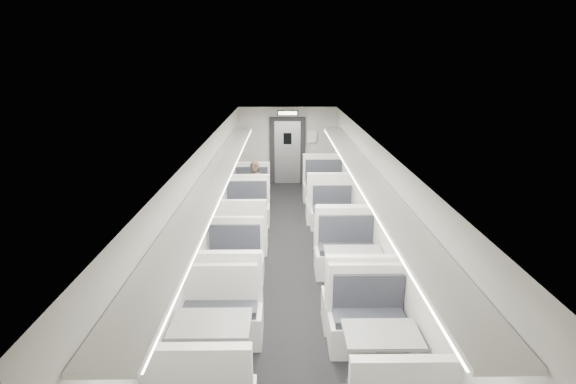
{
  "coord_description": "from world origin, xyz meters",
  "views": [
    {
      "loc": [
        -0.14,
        -7.82,
        3.78
      ],
      "look_at": [
        -0.04,
        1.01,
        1.17
      ],
      "focal_mm": 28.0,
      "sensor_mm": 36.0,
      "label": 1
    }
  ],
  "objects_px": {
    "booth_right_d": "(380,360)",
    "exit_sign": "(288,113)",
    "booth_right_c": "(353,274)",
    "booth_left_d": "(212,351)",
    "vestibule_door": "(287,151)",
    "booth_left_a": "(250,196)",
    "booth_right_a": "(327,194)",
    "booth_left_b": "(244,220)",
    "passenger": "(255,190)",
    "booth_right_b": "(336,224)",
    "booth_left_c": "(230,280)"
  },
  "relations": [
    {
      "from": "booth_right_c",
      "to": "booth_right_d",
      "type": "distance_m",
      "value": 2.16
    },
    {
      "from": "booth_right_d",
      "to": "vestibule_door",
      "type": "bearing_deg",
      "value": 96.16
    },
    {
      "from": "booth_right_c",
      "to": "booth_right_d",
      "type": "bearing_deg",
      "value": -90.0
    },
    {
      "from": "booth_right_a",
      "to": "booth_right_c",
      "type": "relative_size",
      "value": 1.04
    },
    {
      "from": "booth_left_b",
      "to": "passenger",
      "type": "bearing_deg",
      "value": 81.85
    },
    {
      "from": "vestibule_door",
      "to": "exit_sign",
      "type": "relative_size",
      "value": 3.39
    },
    {
      "from": "booth_left_d",
      "to": "vestibule_door",
      "type": "bearing_deg",
      "value": 83.73
    },
    {
      "from": "booth_left_d",
      "to": "vestibule_door",
      "type": "relative_size",
      "value": 1.09
    },
    {
      "from": "booth_right_d",
      "to": "exit_sign",
      "type": "bearing_deg",
      "value": 96.5
    },
    {
      "from": "booth_left_b",
      "to": "exit_sign",
      "type": "distance_m",
      "value": 4.49
    },
    {
      "from": "booth_right_c",
      "to": "passenger",
      "type": "xyz_separation_m",
      "value": [
        -1.82,
        3.89,
        0.31
      ]
    },
    {
      "from": "booth_left_a",
      "to": "passenger",
      "type": "bearing_deg",
      "value": -74.78
    },
    {
      "from": "booth_left_a",
      "to": "booth_right_d",
      "type": "distance_m",
      "value": 6.99
    },
    {
      "from": "booth_left_c",
      "to": "booth_right_c",
      "type": "xyz_separation_m",
      "value": [
        2.0,
        0.1,
        0.04
      ]
    },
    {
      "from": "booth_right_b",
      "to": "booth_right_d",
      "type": "bearing_deg",
      "value": -90.0
    },
    {
      "from": "booth_left_c",
      "to": "booth_right_b",
      "type": "xyz_separation_m",
      "value": [
        2.0,
        2.57,
        -0.0
      ]
    },
    {
      "from": "booth_left_d",
      "to": "booth_right_b",
      "type": "xyz_separation_m",
      "value": [
        2.0,
        4.46,
        -0.04
      ]
    },
    {
      "from": "booth_left_d",
      "to": "booth_right_d",
      "type": "relative_size",
      "value": 1.07
    },
    {
      "from": "booth_left_c",
      "to": "booth_right_c",
      "type": "bearing_deg",
      "value": 2.94
    },
    {
      "from": "exit_sign",
      "to": "booth_left_a",
      "type": "bearing_deg",
      "value": -115.7
    },
    {
      "from": "booth_left_a",
      "to": "booth_right_d",
      "type": "height_order",
      "value": "booth_right_d"
    },
    {
      "from": "passenger",
      "to": "booth_left_d",
      "type": "bearing_deg",
      "value": -70.61
    },
    {
      "from": "booth_right_a",
      "to": "booth_right_c",
      "type": "bearing_deg",
      "value": -90.0
    },
    {
      "from": "booth_left_d",
      "to": "booth_right_c",
      "type": "relative_size",
      "value": 1.01
    },
    {
      "from": "booth_right_d",
      "to": "vestibule_door",
      "type": "height_order",
      "value": "vestibule_door"
    },
    {
      "from": "booth_right_c",
      "to": "booth_right_d",
      "type": "height_order",
      "value": "booth_right_c"
    },
    {
      "from": "booth_left_b",
      "to": "booth_left_c",
      "type": "height_order",
      "value": "booth_left_b"
    },
    {
      "from": "booth_left_c",
      "to": "booth_right_a",
      "type": "xyz_separation_m",
      "value": [
        2.0,
        4.6,
        0.05
      ]
    },
    {
      "from": "passenger",
      "to": "booth_right_d",
      "type": "bearing_deg",
      "value": -52.13
    },
    {
      "from": "booth_right_a",
      "to": "exit_sign",
      "type": "height_order",
      "value": "exit_sign"
    },
    {
      "from": "exit_sign",
      "to": "booth_right_c",
      "type": "bearing_deg",
      "value": -81.41
    },
    {
      "from": "booth_left_a",
      "to": "booth_right_c",
      "type": "bearing_deg",
      "value": -66.22
    },
    {
      "from": "vestibule_door",
      "to": "exit_sign",
      "type": "distance_m",
      "value": 1.33
    },
    {
      "from": "booth_right_b",
      "to": "booth_right_c",
      "type": "distance_m",
      "value": 2.46
    },
    {
      "from": "booth_right_a",
      "to": "booth_left_d",
      "type": "bearing_deg",
      "value": -107.11
    },
    {
      "from": "booth_right_b",
      "to": "exit_sign",
      "type": "bearing_deg",
      "value": 103.53
    },
    {
      "from": "booth_right_b",
      "to": "vestibule_door",
      "type": "bearing_deg",
      "value": 102.16
    },
    {
      "from": "booth_right_a",
      "to": "exit_sign",
      "type": "xyz_separation_m",
      "value": [
        -1.0,
        2.12,
        1.86
      ]
    },
    {
      "from": "vestibule_door",
      "to": "booth_right_c",
      "type": "bearing_deg",
      "value": -81.99
    },
    {
      "from": "exit_sign",
      "to": "booth_right_b",
      "type": "bearing_deg",
      "value": -76.47
    },
    {
      "from": "booth_left_d",
      "to": "exit_sign",
      "type": "relative_size",
      "value": 3.71
    },
    {
      "from": "booth_left_d",
      "to": "booth_right_b",
      "type": "relative_size",
      "value": 1.11
    },
    {
      "from": "booth_right_d",
      "to": "booth_left_d",
      "type": "bearing_deg",
      "value": 175.34
    },
    {
      "from": "booth_right_b",
      "to": "booth_right_c",
      "type": "xyz_separation_m",
      "value": [
        0.0,
        -2.46,
        0.04
      ]
    },
    {
      "from": "booth_left_c",
      "to": "booth_right_d",
      "type": "relative_size",
      "value": 0.96
    },
    {
      "from": "booth_left_b",
      "to": "vestibule_door",
      "type": "xyz_separation_m",
      "value": [
        1.0,
        4.44,
        0.65
      ]
    },
    {
      "from": "passenger",
      "to": "booth_left_b",
      "type": "bearing_deg",
      "value": -77.05
    },
    {
      "from": "booth_left_a",
      "to": "booth_right_a",
      "type": "distance_m",
      "value": 2.0
    },
    {
      "from": "booth_right_d",
      "to": "exit_sign",
      "type": "relative_size",
      "value": 3.48
    },
    {
      "from": "booth_left_b",
      "to": "booth_right_a",
      "type": "relative_size",
      "value": 0.92
    }
  ]
}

